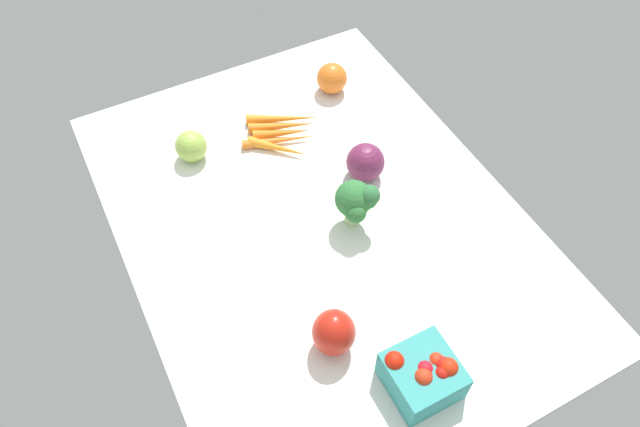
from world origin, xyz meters
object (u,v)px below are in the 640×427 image
bell_pepper_red (334,332)px  heirloom_tomato_orange (332,78)px  carrot_bunch (281,132)px  red_onion_near_basket (365,162)px  heirloom_tomato_green (191,146)px  broccoli_head (356,201)px  berry_basket (423,374)px

bell_pepper_red → heirloom_tomato_orange: bearing=-28.0°
heirloom_tomato_orange → bell_pepper_red: size_ratio=0.76×
carrot_bunch → bell_pepper_red: 52.15cm
heirloom_tomato_orange → red_onion_near_basket: size_ratio=0.90×
heirloom_tomato_green → carrot_bunch: size_ratio=0.35×
broccoli_head → bell_pepper_red: broccoli_head is taller
heirloom_tomato_orange → bell_pepper_red: bell_pepper_red is taller
berry_basket → bell_pepper_red: (12.91, 9.51, 0.77)cm
bell_pepper_red → heirloom_tomato_green: bearing=6.5°
heirloom_tomato_orange → berry_basket: bearing=163.2°
broccoli_head → berry_basket: broccoli_head is taller
carrot_bunch → berry_basket: (-63.09, 4.23, 2.77)cm
berry_basket → red_onion_near_basket: berry_basket is taller
heirloom_tomato_orange → red_onion_near_basket: 27.93cm
heirloom_tomato_green → red_onion_near_basket: red_onion_near_basket is taller
broccoli_head → red_onion_near_basket: bearing=-38.6°
bell_pepper_red → red_onion_near_basket: (31.44, -24.47, -0.69)cm
heirloom_tomato_green → carrot_bunch: 20.18cm
broccoli_head → heirloom_tomato_green: bearing=35.3°
heirloom_tomato_orange → carrot_bunch: 19.44cm
carrot_bunch → heirloom_tomato_green: bearing=81.3°
heirloom_tomato_orange → berry_basket: size_ratio=0.66×
carrot_bunch → bell_pepper_red: size_ratio=2.10×
broccoli_head → carrot_bunch: broccoli_head is taller
berry_basket → bell_pepper_red: size_ratio=1.16×
heirloom_tomato_green → heirloom_tomato_orange: heirloom_tomato_orange is taller
carrot_bunch → berry_basket: berry_basket is taller
heirloom_tomato_green → red_onion_near_basket: 37.53cm
heirloom_tomato_green → bell_pepper_red: (-53.22, -6.08, 1.30)cm
heirloom_tomato_green → broccoli_head: size_ratio=0.64×
carrot_bunch → red_onion_near_basket: (-18.75, -10.73, 2.85)cm
heirloom_tomato_orange → bell_pepper_red: bearing=152.0°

